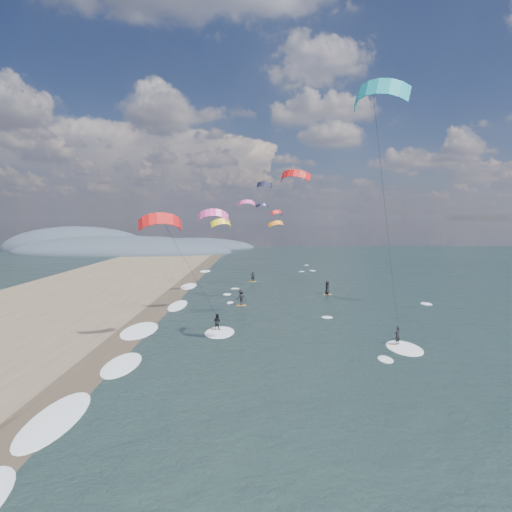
{
  "coord_description": "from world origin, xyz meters",
  "views": [
    {
      "loc": [
        -0.87,
        -22.59,
        10.08
      ],
      "look_at": [
        -1.0,
        12.0,
        7.0
      ],
      "focal_mm": 30.0,
      "sensor_mm": 36.0,
      "label": 1
    }
  ],
  "objects": [
    {
      "name": "bg_kite_field",
      "position": [
        -0.11,
        52.59,
        12.5
      ],
      "size": [
        12.44,
        69.15,
        8.09
      ],
      "color": "#D83F8C",
      "rests_on": "ground"
    },
    {
      "name": "far_kitesurfers",
      "position": [
        1.44,
        31.33,
        0.88
      ],
      "size": [
        12.3,
        19.28,
        1.83
      ],
      "color": "orange",
      "rests_on": "ground"
    },
    {
      "name": "kitesurfer_near_a",
      "position": [
        7.23,
        5.92,
        14.01
      ],
      "size": [
        7.49,
        9.13,
        18.99
      ],
      "color": "orange",
      "rests_on": "ground"
    },
    {
      "name": "coastal_hills",
      "position": [
        -44.84,
        107.86,
        0.0
      ],
      "size": [
        80.0,
        41.0,
        15.0
      ],
      "color": "#3D4756",
      "rests_on": "ground"
    },
    {
      "name": "kitesurfer_near_b",
      "position": [
        -6.75,
        11.08,
        6.67
      ],
      "size": [
        6.82,
        8.49,
        11.33
      ],
      "color": "orange",
      "rests_on": "ground"
    },
    {
      "name": "shoreline_surf",
      "position": [
        -10.8,
        14.75,
        0.0
      ],
      "size": [
        2.4,
        79.4,
        0.11
      ],
      "color": "white",
      "rests_on": "ground"
    },
    {
      "name": "wet_sand_strip",
      "position": [
        -12.0,
        10.0,
        0.0
      ],
      "size": [
        3.0,
        240.0,
        0.0
      ],
      "primitive_type": "cube",
      "color": "#382D23",
      "rests_on": "ground"
    },
    {
      "name": "ground",
      "position": [
        0.0,
        0.0,
        0.0
      ],
      "size": [
        260.0,
        260.0,
        0.0
      ],
      "primitive_type": "plane",
      "color": "black",
      "rests_on": "ground"
    }
  ]
}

